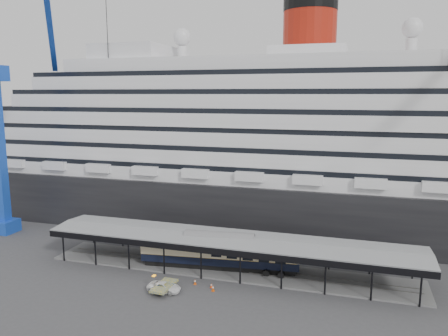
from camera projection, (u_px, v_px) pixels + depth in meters
The scene contains 9 objects.
ground at pixel (218, 284), 60.90m from camera, with size 200.00×200.00×0.00m, color #3C3C3F.
cruise_ship at pixel (267, 133), 87.98m from camera, with size 130.00×30.00×43.90m.
platform_canopy at pixel (229, 255), 65.22m from camera, with size 56.00×9.18×5.30m.
crane_blue at pixel (3, 128), 80.55m from camera, with size 22.63×19.19×47.60m.
port_truck at pixel (164, 287), 58.38m from camera, with size 2.09×4.53×1.26m, color white.
pullman_carriage at pixel (219, 251), 65.56m from camera, with size 24.01×5.75×23.39m.
traffic_cone_left at pixel (195, 282), 60.60m from camera, with size 0.43×0.43×0.77m.
traffic_cone_mid at pixel (211, 285), 59.54m from camera, with size 0.40×0.40×0.68m.
traffic_cone_right at pixel (213, 288), 58.53m from camera, with size 0.45×0.45×0.85m.
Camera 1 is at (17.47, -54.61, 26.14)m, focal length 35.00 mm.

